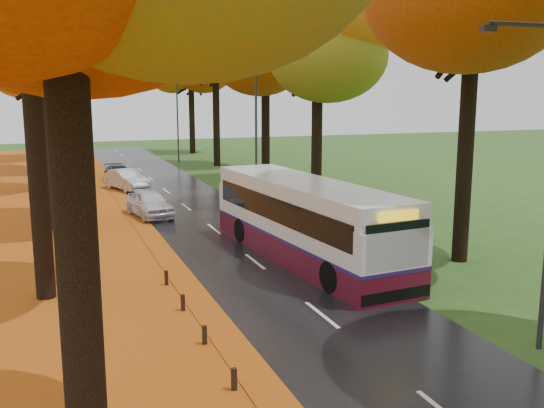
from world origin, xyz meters
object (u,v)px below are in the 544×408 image
bus (305,219)px  car_silver (127,180)px  streetlamp_mid (252,122)px  car_dark (119,173)px  streetlamp_far (175,111)px  car_white (150,203)px

bus → car_silver: 20.16m
streetlamp_mid → bus: 12.84m
streetlamp_mid → car_dark: size_ratio=2.08×
streetlamp_mid → streetlamp_far: bearing=90.0°
streetlamp_far → car_dark: (-6.30, -10.13, -4.12)m
car_white → car_silver: 9.35m
car_white → car_silver: car_white is taller
bus → car_silver: bearing=97.1°
car_silver → car_dark: 4.51m
car_dark → car_white: bearing=-96.7°
bus → car_dark: bus is taller
streetlamp_mid → streetlamp_far: 22.00m
streetlamp_far → car_white: 25.11m
bus → car_white: bearing=107.3°
bus → car_white: 11.22m
streetlamp_mid → car_silver: streetlamp_mid is taller
car_white → car_dark: 13.85m
bus → car_silver: (-4.30, 19.68, -0.91)m
car_dark → bus: bearing=-86.6°
car_white → car_silver: bearing=81.2°
bus → car_white: (-4.30, 10.33, -0.90)m
car_silver → car_dark: (0.00, 4.50, -0.12)m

